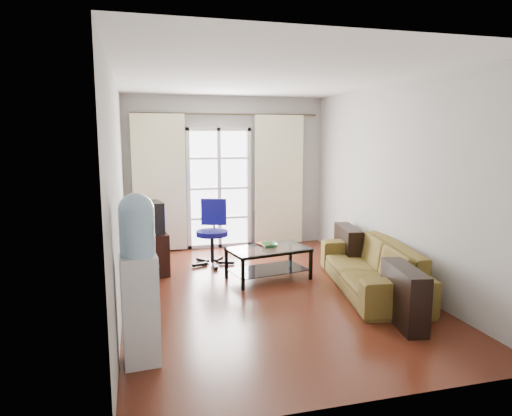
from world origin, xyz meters
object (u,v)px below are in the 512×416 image
(crt_tv, at_px, (145,217))
(task_chair, at_px, (213,245))
(sofa, at_px, (371,266))
(tv_stand, at_px, (146,252))
(coffee_table, at_px, (268,259))
(water_cooler, at_px, (139,276))

(crt_tv, distance_m, task_chair, 1.18)
(sofa, bearing_deg, tv_stand, -108.98)
(tv_stand, bearing_deg, crt_tv, -95.87)
(coffee_table, height_order, tv_stand, tv_stand)
(crt_tv, xyz_separation_m, water_cooler, (-0.11, -2.76, -0.04))
(task_chair, relative_size, water_cooler, 0.67)
(sofa, xyz_separation_m, tv_stand, (-2.82, 1.59, -0.01))
(crt_tv, bearing_deg, task_chair, 4.41)
(coffee_table, xyz_separation_m, water_cooler, (-1.77, -2.03, 0.51))
(task_chair, bearing_deg, coffee_table, -39.09)
(sofa, relative_size, coffee_table, 1.90)
(coffee_table, distance_m, water_cooler, 2.74)
(crt_tv, bearing_deg, coffee_table, -32.42)
(tv_stand, height_order, crt_tv, crt_tv)
(sofa, bearing_deg, task_chair, -123.90)
(sofa, height_order, coffee_table, sofa)
(coffee_table, bearing_deg, task_chair, 123.15)
(coffee_table, distance_m, crt_tv, 1.89)
(tv_stand, distance_m, crt_tv, 0.53)
(water_cooler, bearing_deg, crt_tv, 83.45)
(tv_stand, height_order, water_cooler, water_cooler)
(task_chair, xyz_separation_m, water_cooler, (-1.14, -2.99, 0.50))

